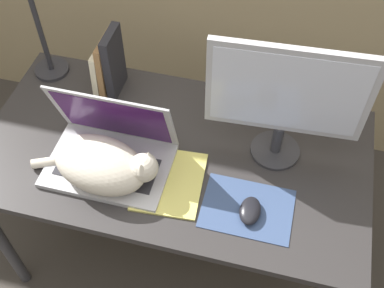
% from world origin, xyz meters
% --- Properties ---
extents(desk, '(1.31, 0.70, 0.72)m').
position_xyz_m(desk, '(0.00, 0.35, 0.65)').
color(desk, '#2D2B2B').
rests_on(desk, ground_plane).
extents(laptop, '(0.40, 0.27, 0.27)m').
position_xyz_m(laptop, '(-0.18, 0.26, 0.77)').
color(laptop, '#B7B7BC').
rests_on(laptop, desk).
extents(cat, '(0.43, 0.25, 0.15)m').
position_xyz_m(cat, '(-0.18, 0.19, 0.80)').
color(cat, beige).
rests_on(cat, desk).
extents(external_monitor, '(0.48, 0.16, 0.45)m').
position_xyz_m(external_monitor, '(0.33, 0.43, 0.98)').
color(external_monitor, '#333338').
rests_on(external_monitor, desk).
extents(mousepad, '(0.28, 0.20, 0.00)m').
position_xyz_m(mousepad, '(0.28, 0.19, 0.72)').
color(mousepad, '#384C75').
rests_on(mousepad, desk).
extents(computer_mouse, '(0.07, 0.10, 0.03)m').
position_xyz_m(computer_mouse, '(0.29, 0.17, 0.74)').
color(computer_mouse, black).
rests_on(computer_mouse, mousepad).
extents(book_row, '(0.08, 0.15, 0.26)m').
position_xyz_m(book_row, '(-0.30, 0.58, 0.84)').
color(book_row, beige).
rests_on(book_row, desk).
extents(notepad, '(0.23, 0.27, 0.01)m').
position_xyz_m(notepad, '(0.02, 0.22, 0.73)').
color(notepad, '#E5DB6B').
rests_on(notepad, desk).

